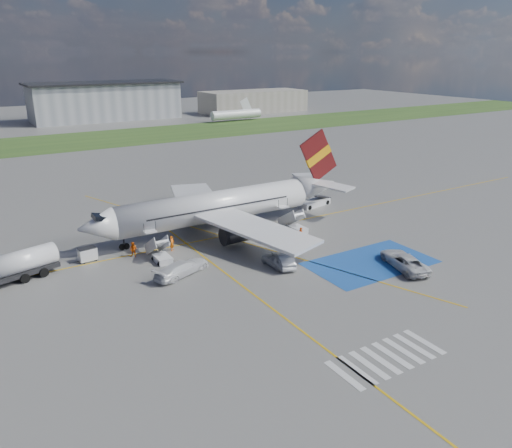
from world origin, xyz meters
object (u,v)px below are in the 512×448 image
object	(u,v)px
car_silver_a	(277,260)
van_white_a	(404,259)
gpu_cart	(88,255)
airliner	(225,205)
van_white_b	(182,266)
belt_loader	(315,203)
car_silver_b	(283,260)
fuel_tanker	(13,270)

from	to	relation	value
car_silver_a	van_white_a	distance (m)	13.65
van_white_a	gpu_cart	bearing A→B (deg)	-18.29
airliner	gpu_cart	world-z (taller)	airliner
airliner	van_white_b	distance (m)	14.67
belt_loader	car_silver_a	distance (m)	23.42
car_silver_b	car_silver_a	bearing A→B (deg)	-7.70
car_silver_b	van_white_b	world-z (taller)	van_white_b
belt_loader	airliner	bearing A→B (deg)	176.69
car_silver_b	gpu_cart	bearing A→B (deg)	-18.38
gpu_cart	car_silver_b	bearing A→B (deg)	-41.20
van_white_a	car_silver_a	bearing A→B (deg)	-16.69
fuel_tanker	car_silver_a	distance (m)	27.06
gpu_cart	van_white_b	world-z (taller)	van_white_b
belt_loader	car_silver_b	world-z (taller)	belt_loader
car_silver_a	van_white_a	world-z (taller)	van_white_a
gpu_cart	van_white_a	distance (m)	34.68
gpu_cart	van_white_b	bearing A→B (deg)	-55.58
van_white_b	gpu_cart	bearing A→B (deg)	19.29
gpu_cart	car_silver_a	xyz separation A→B (m)	(17.14, -12.21, 0.02)
fuel_tanker	gpu_cart	world-z (taller)	fuel_tanker
gpu_cart	belt_loader	xyz separation A→B (m)	(34.49, 3.53, -0.28)
car_silver_a	van_white_b	distance (m)	10.22
fuel_tanker	car_silver_b	size ratio (longest dim) A/B	2.06
van_white_a	van_white_b	distance (m)	23.71
car_silver_a	van_white_b	size ratio (longest dim) A/B	0.86
airliner	car_silver_b	world-z (taller)	airliner
airliner	car_silver_a	xyz separation A→B (m)	(-0.86, -13.39, -2.65)
belt_loader	car_silver_a	world-z (taller)	belt_loader
airliner	fuel_tanker	world-z (taller)	airliner
van_white_a	van_white_b	size ratio (longest dim) A/B	1.09
fuel_tanker	gpu_cart	distance (m)	7.84
fuel_tanker	belt_loader	world-z (taller)	fuel_tanker
fuel_tanker	belt_loader	xyz separation A→B (m)	(42.17, 4.97, -0.85)
car_silver_a	van_white_a	bearing A→B (deg)	146.15
belt_loader	van_white_b	xyz separation A→B (m)	(-26.98, -12.32, 0.56)
airliner	car_silver_b	distance (m)	13.93
van_white_b	car_silver_a	bearing A→B (deg)	-130.75
gpu_cart	car_silver_a	size ratio (longest dim) A/B	0.47
van_white_b	belt_loader	bearing A→B (deg)	-86.67
belt_loader	van_white_a	world-z (taller)	van_white_a
airliner	van_white_a	xyz separation A→B (m)	(10.61, -20.79, -2.36)
belt_loader	van_white_a	bearing A→B (deg)	-115.67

